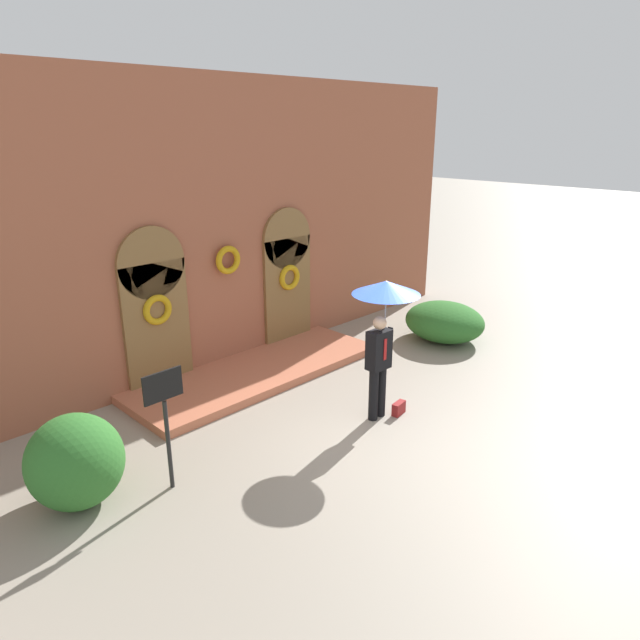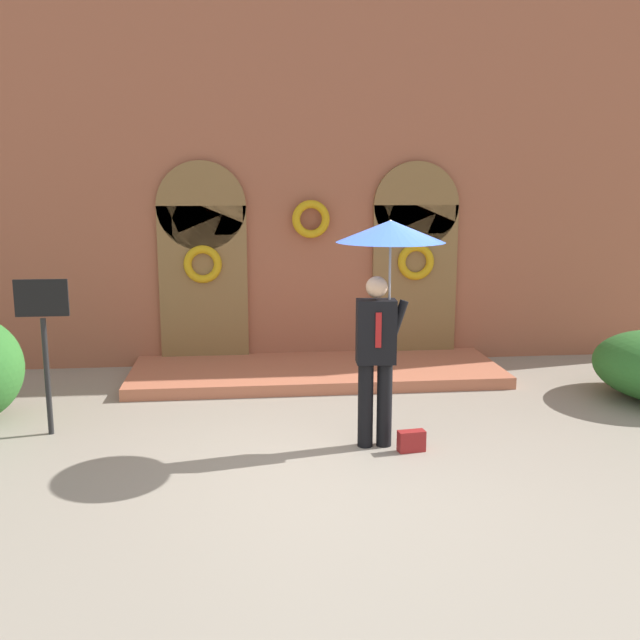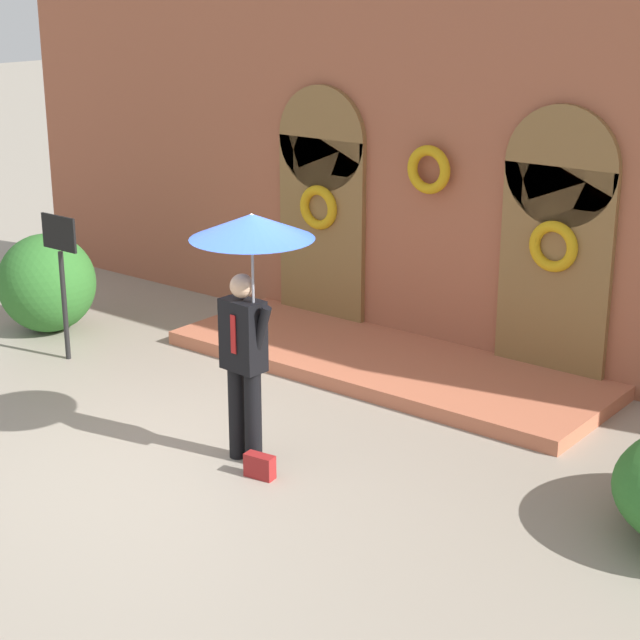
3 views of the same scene
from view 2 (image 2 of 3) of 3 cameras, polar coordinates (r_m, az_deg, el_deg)
The scene contains 5 objects.
ground_plane at distance 7.31m, azimuth 2.23°, elevation -10.96°, with size 80.00×80.00×0.00m, color gray.
building_facade at distance 10.91m, azimuth -0.90°, elevation 10.66°, with size 14.00×2.30×5.60m.
person_with_umbrella at distance 7.21m, azimuth 5.36°, elevation 4.41°, with size 1.10×1.10×2.36m.
handbag at distance 7.50m, azimuth 7.32°, elevation -9.58°, with size 0.28×0.12×0.22m, color maroon.
sign_post at distance 8.20m, azimuth -21.23°, elevation -0.81°, with size 0.56×0.06×1.72m.
Camera 2 is at (-1.01, -6.71, 2.72)m, focal length 40.00 mm.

